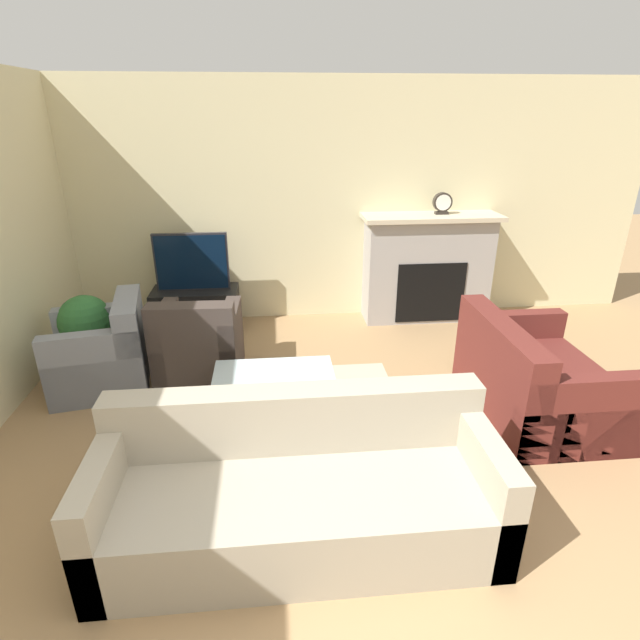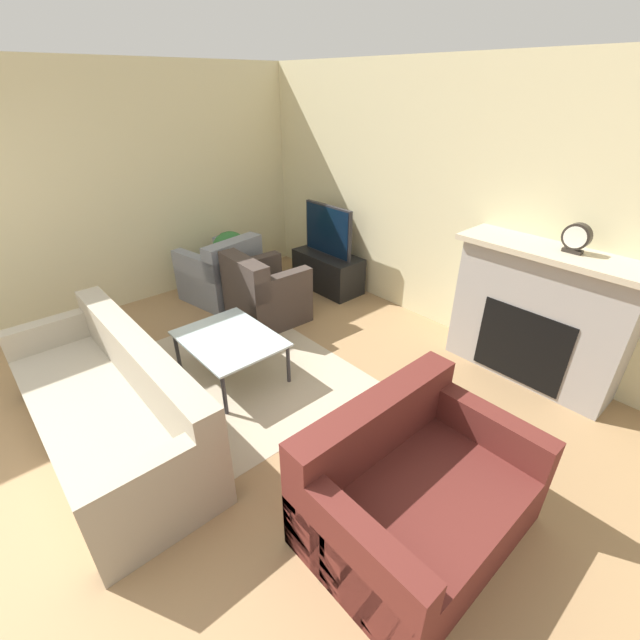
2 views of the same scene
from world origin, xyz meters
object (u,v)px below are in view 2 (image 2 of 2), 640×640
at_px(armchair_by_window, 222,276).
at_px(coffee_table, 230,341).
at_px(mantel_clock, 576,238).
at_px(potted_plant, 231,254).
at_px(tv, 328,230).
at_px(couch_loveseat, 413,493).
at_px(couch_sectional, 112,409).
at_px(armchair_accent, 265,296).

relative_size(armchair_by_window, coffee_table, 0.96).
bearing_deg(mantel_clock, potted_plant, -164.40).
bearing_deg(tv, mantel_clock, 1.96).
distance_m(coffee_table, mantel_clock, 3.04).
bearing_deg(armchair_by_window, mantel_clock, 100.17).
relative_size(tv, couch_loveseat, 0.60).
bearing_deg(armchair_by_window, couch_sectional, 30.26).
xyz_separation_m(armchair_by_window, mantel_clock, (3.47, 1.31, 1.08)).
distance_m(couch_loveseat, potted_plant, 4.01).
bearing_deg(couch_loveseat, mantel_clock, 4.65).
distance_m(couch_loveseat, mantel_clock, 2.39).
bearing_deg(tv, coffee_table, -66.86).
bearing_deg(potted_plant, mantel_clock, 15.60).
bearing_deg(couch_loveseat, couch_sectional, 118.99).
xyz_separation_m(tv, armchair_accent, (0.17, -1.14, -0.50)).
bearing_deg(couch_loveseat, potted_plant, 74.14).
relative_size(couch_loveseat, mantel_clock, 5.50).
bearing_deg(potted_plant, armchair_by_window, -52.76).
distance_m(tv, couch_sectional, 3.32).
bearing_deg(tv, couch_loveseat, -34.23).
bearing_deg(tv, couch_sectional, -72.46).
bearing_deg(armchair_accent, armchair_by_window, 6.85).
bearing_deg(armchair_accent, couch_loveseat, 164.74).
distance_m(couch_sectional, potted_plant, 2.89).
xyz_separation_m(coffee_table, mantel_clock, (1.95, 2.11, 1.00)).
bearing_deg(coffee_table, armchair_accent, 128.27).
height_order(armchair_accent, coffee_table, armchair_accent).
xyz_separation_m(potted_plant, mantel_clock, (3.68, 1.03, 0.91)).
bearing_deg(potted_plant, armchair_accent, -11.40).
height_order(tv, armchair_accent, tv).
xyz_separation_m(couch_sectional, coffee_table, (-0.13, 1.11, 0.09)).
xyz_separation_m(armchair_by_window, potted_plant, (-0.21, 0.28, 0.17)).
bearing_deg(mantel_clock, armchair_accent, -154.79).
xyz_separation_m(couch_loveseat, potted_plant, (-3.86, 1.10, 0.18)).
distance_m(tv, coffee_table, 2.23).
bearing_deg(potted_plant, couch_loveseat, -15.86).
distance_m(tv, couch_loveseat, 3.64).
xyz_separation_m(tv, coffee_table, (0.86, -2.02, -0.42)).
bearing_deg(armchair_accent, coffee_table, 130.49).
bearing_deg(mantel_clock, coffee_table, -132.67).
height_order(coffee_table, potted_plant, potted_plant).
bearing_deg(couch_sectional, mantel_clock, 60.60).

